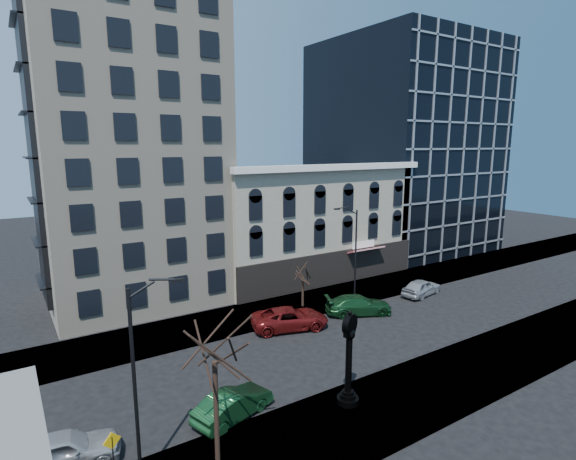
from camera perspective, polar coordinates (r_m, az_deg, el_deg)
ground at (r=32.38m, az=0.89°, el=-15.57°), size 160.00×160.00×0.00m
sidewalk_far at (r=38.69m, az=-5.82°, el=-10.99°), size 160.00×6.00×0.12m
sidewalk_near at (r=26.91m, az=11.10°, el=-21.54°), size 160.00×6.00×0.12m
cream_tower at (r=44.44m, az=-20.44°, el=16.51°), size 15.90×15.40×42.50m
victorian_row at (r=49.63m, az=2.27°, el=1.04°), size 22.60×11.19×12.50m
glass_office at (r=65.92m, az=14.32°, el=10.11°), size 20.00×20.15×28.00m
street_clock at (r=25.99m, az=7.72°, el=-16.28°), size 1.24×1.24×5.45m
street_lamp_near at (r=19.56m, az=-17.34°, el=-11.77°), size 2.32×0.85×9.14m
street_lamp_far at (r=40.74m, az=7.82°, el=0.13°), size 2.25×0.97×9.00m
bare_tree_near at (r=19.64m, az=-9.40°, el=-13.23°), size 4.85×4.85×8.32m
bare_tree_far at (r=39.93m, az=1.90°, el=-5.15°), size 2.55×2.55×4.38m
warning_sign at (r=22.24m, az=-21.38°, el=-24.43°), size 0.78×0.23×2.44m
car_near_a at (r=24.65m, az=-26.74°, el=-23.73°), size 5.15×2.60×1.68m
car_near_b at (r=25.79m, az=-6.95°, el=-21.12°), size 4.93×2.91×1.54m
car_far_a at (r=36.20m, az=0.22°, el=-11.15°), size 6.67×4.47×1.70m
car_far_b at (r=39.58m, az=8.95°, el=-9.37°), size 6.15×4.46×1.65m
car_far_c at (r=45.63m, az=16.57°, el=-6.99°), size 4.99×2.72×1.61m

